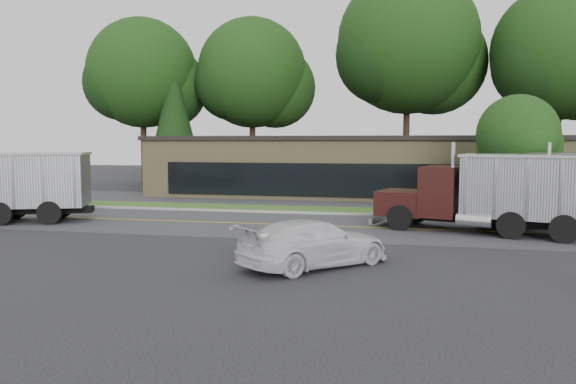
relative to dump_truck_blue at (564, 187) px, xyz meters
name	(u,v)px	position (x,y,z in m)	size (l,w,h in m)	color
ground	(254,268)	(-11.53, -11.57, -1.80)	(140.00, 140.00, 0.00)	#37373C
road	(308,226)	(-11.53, -2.57, -1.80)	(60.00, 8.00, 0.02)	#4A4A4F
center_line	(308,226)	(-11.53, -2.57, -1.80)	(60.00, 0.12, 0.01)	gold
curb	(322,214)	(-11.53, 1.63, -1.80)	(60.00, 0.30, 0.12)	#9E9E99
grass_verge	(328,210)	(-11.53, 3.43, -1.80)	(60.00, 3.40, 0.03)	#305D20
far_parking	(339,201)	(-11.53, 8.43, -1.80)	(60.00, 7.00, 0.02)	#4A4A4F
strip_mall	(377,167)	(-9.53, 14.43, 0.20)	(32.00, 12.00, 4.00)	#9A8B5E
tree_far_a	(145,79)	(-31.37, 20.56, 7.96)	(10.72, 10.09, 15.29)	#382619
tree_far_b	(254,78)	(-21.37, 22.56, 7.94)	(10.70, 10.07, 15.26)	#382619
tree_far_c	(410,50)	(-7.34, 22.59, 10.01)	(12.97, 12.21, 18.51)	#382619
tree_far_d	(562,59)	(4.64, 21.57, 8.75)	(11.59, 10.90, 16.53)	#382619
evergreen_left	(174,117)	(-27.53, 18.43, 4.32)	(4.90, 4.90, 11.13)	#382619
tree_verge	(519,139)	(-1.47, 3.48, 2.25)	(4.46, 4.20, 6.36)	#382619
dump_truck_blue	(564,187)	(0.00, 0.00, 0.00)	(7.98, 4.80, 3.36)	black
dump_truck_maroon	(499,191)	(-3.28, -3.07, 0.01)	(9.42, 4.96, 3.36)	black
rally_car	(314,243)	(-9.76, -10.92, -1.07)	(2.06, 5.06, 1.47)	silver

